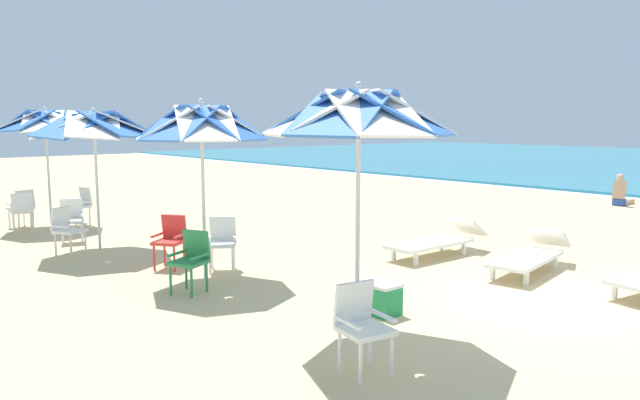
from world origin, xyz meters
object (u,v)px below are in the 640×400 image
Objects in this scene: plastic_chair_1 at (171,238)px; beach_umbrella_2 at (94,127)px; sun_lounger_2 at (437,240)px; plastic_chair_6 at (22,206)px; plastic_chair_8 at (22,209)px; beach_umbrella_1 at (202,125)px; plastic_chair_4 at (72,217)px; beach_umbrella_3 at (45,123)px; cooler_box at (380,298)px; plastic_chair_0 at (361,322)px; plastic_chair_3 at (191,257)px; beachgoer_seated at (621,195)px; plastic_chair_2 at (222,240)px; sun_lounger_1 at (530,255)px; beach_umbrella_0 at (359,117)px; plastic_chair_5 at (67,228)px; plastic_chair_7 at (81,204)px.

plastic_chair_1 is 2.83m from beach_umbrella_2.
beach_umbrella_2 is 1.22× the size of sun_lounger_2.
plastic_chair_6 is 0.60m from plastic_chair_8.
beach_umbrella_1 is 3.15× the size of plastic_chair_4.
beach_umbrella_3 is 5.43× the size of cooler_box.
plastic_chair_0 is 5.03m from plastic_chair_1.
beachgoer_seated reaches higher than plastic_chair_3.
sun_lounger_1 is (3.33, 3.63, -0.22)m from plastic_chair_2.
plastic_chair_1 is at bearing -120.22° from sun_lounger_2.
beach_umbrella_2 is 3.24m from beach_umbrella_3.
beach_umbrella_2 is at bearing -2.18° from beach_umbrella_3.
cooler_box is (-0.37, 0.77, -2.23)m from beach_umbrella_0.
plastic_chair_4 is 0.40× the size of sun_lounger_2.
plastic_chair_2 is (-4.29, 1.14, 0.00)m from plastic_chair_0.
cooler_box is (8.96, 1.76, -0.30)m from plastic_chair_8.
plastic_chair_2 is 1.28m from plastic_chair_3.
beach_umbrella_3 is (-10.38, 0.36, 1.87)m from plastic_chair_0.
beach_umbrella_0 is 9.65m from beach_umbrella_3.
plastic_chair_8 is at bearing -169.10° from beach_umbrella_2.
plastic_chair_1 is 4.63m from sun_lounger_2.
beach_umbrella_2 reaches higher than plastic_chair_2.
plastic_chair_0 is 1.00× the size of plastic_chair_3.
plastic_chair_4 is at bearing 157.56° from plastic_chair_5.
plastic_chair_7 is 1.27m from plastic_chair_8.
sun_lounger_2 is at bearing 38.93° from plastic_chair_4.
plastic_chair_1 and plastic_chair_7 have the same top height.
plastic_chair_1 is 1.00× the size of plastic_chair_4.
plastic_chair_1 is at bearing -3.95° from plastic_chair_7.
beach_umbrella_3 is at bearing -178.18° from beach_umbrella_0.
plastic_chair_2 is at bearing -174.78° from cooler_box.
cooler_box is (1.56, -3.16, -0.08)m from sun_lounger_2.
plastic_chair_3 is 13.71m from beachgoer_seated.
plastic_chair_7 is 0.94× the size of beachgoer_seated.
beach_umbrella_2 reaches higher than plastic_chair_7.
beach_umbrella_2 is at bearing 6.55° from plastic_chair_6.
plastic_chair_4 is at bearing 6.30° from plastic_chair_6.
beach_umbrella_0 is 3.42m from plastic_chair_3.
sun_lounger_2 is (7.44, 3.64, -0.22)m from plastic_chair_7.
beach_umbrella_2 reaches higher than plastic_chair_8.
beachgoer_seated is at bearing 62.15° from beach_umbrella_3.
plastic_chair_4 is (-1.07, -0.13, -1.80)m from beach_umbrella_2.
plastic_chair_3 is at bearing 7.95° from plastic_chair_5.
plastic_chair_1 is 0.33× the size of beach_umbrella_2.
beach_umbrella_3 reaches higher than sun_lounger_2.
sun_lounger_1 is 1.02× the size of sun_lounger_2.
beach_umbrella_3 is 2.94× the size of beachgoer_seated.
beach_umbrella_3 is (-5.39, -0.23, 1.87)m from plastic_chair_1.
sun_lounger_2 is (2.33, 4.00, -0.22)m from plastic_chair_1.
plastic_chair_7 is 9.02m from cooler_box.
plastic_chair_6 is at bearing -170.50° from cooler_box.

